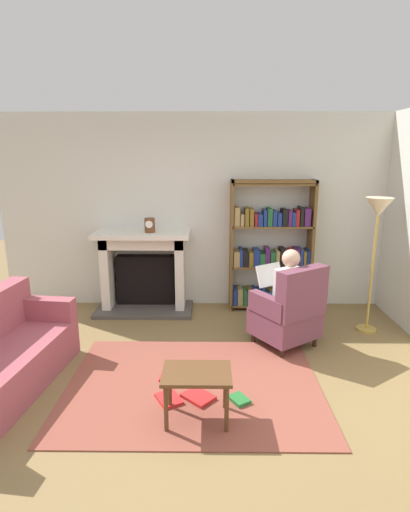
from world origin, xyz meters
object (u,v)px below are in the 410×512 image
mantel_clock (150,225)px  seated_reader (283,292)px  bookshelf (271,250)px  armchair_reading (289,312)px  fireplace (144,268)px  side_table (197,380)px  floor_lamp (378,219)px

mantel_clock → seated_reader: size_ratio=0.17×
bookshelf → armchair_reading: bearing=-87.8°
fireplace → armchair_reading: 2.17m
side_table → floor_lamp: bearing=40.8°
mantel_clock → floor_lamp: bearing=-12.7°
armchair_reading → side_table: size_ratio=1.73×
bookshelf → armchair_reading: (0.05, -1.21, -0.43)m
fireplace → seated_reader: (1.75, -1.07, 0.03)m
fireplace → floor_lamp: floor_lamp is taller
armchair_reading → seated_reader: seated_reader is taller
bookshelf → side_table: 2.77m
armchair_reading → fireplace: bearing=-66.9°
mantel_clock → floor_lamp: (2.78, -0.62, 0.18)m
bookshelf → floor_lamp: 1.46m
seated_reader → fireplace: bearing=-65.6°
fireplace → floor_lamp: size_ratio=0.81×
seated_reader → armchair_reading: bearing=90.0°
side_table → floor_lamp: size_ratio=0.34×
mantel_clock → armchair_reading: (1.71, -1.07, -0.80)m
fireplace → side_table: 2.65m
mantel_clock → seated_reader: (1.64, -0.97, -0.60)m
mantel_clock → bookshelf: bearing=4.7°
mantel_clock → side_table: mantel_clock is taller
seated_reader → bookshelf: bearing=-125.1°
mantel_clock → side_table: bearing=-73.8°
mantel_clock → bookshelf: bookshelf is taller
mantel_clock → bookshelf: size_ratio=0.11×
floor_lamp → side_table: bearing=-139.2°
bookshelf → seated_reader: 1.13m
seated_reader → side_table: bearing=22.7°
mantel_clock → side_table: size_ratio=0.35×
armchair_reading → floor_lamp: floor_lamp is taller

